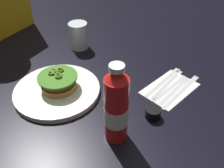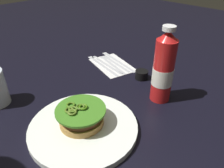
{
  "view_description": "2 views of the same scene",
  "coord_description": "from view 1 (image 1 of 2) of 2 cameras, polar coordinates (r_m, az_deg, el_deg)",
  "views": [
    {
      "loc": [
        -0.59,
        -0.4,
        0.53
      ],
      "look_at": [
        -0.08,
        -0.11,
        0.05
      ],
      "focal_mm": 39.44,
      "sensor_mm": 36.0,
      "label": 1
    },
    {
      "loc": [
        -0.49,
        0.3,
        0.4
      ],
      "look_at": [
        -0.1,
        -0.09,
        0.05
      ],
      "focal_mm": 34.54,
      "sensor_mm": 36.0,
      "label": 2
    }
  ],
  "objects": [
    {
      "name": "dinner_plate",
      "position": [
        0.82,
        -12.58,
        -1.46
      ],
      "size": [
        0.28,
        0.28,
        0.02
      ],
      "primitive_type": "cylinder",
      "color": "white",
      "rests_on": "ground_plane"
    },
    {
      "name": "burger_sandwich",
      "position": [
        0.81,
        -12.35,
        0.57
      ],
      "size": [
        0.13,
        0.13,
        0.05
      ],
      "color": "#B28340",
      "rests_on": "dinner_plate"
    },
    {
      "name": "spoon_utensil",
      "position": [
        0.86,
        14.39,
        0.08
      ],
      "size": [
        0.19,
        0.06,
        0.0
      ],
      "color": "silver",
      "rests_on": "napkin"
    },
    {
      "name": "condiment_cup",
      "position": [
        0.73,
        9.45,
        -6.58
      ],
      "size": [
        0.05,
        0.05,
        0.03
      ],
      "primitive_type": "cylinder",
      "color": "black",
      "rests_on": "ground_plane"
    },
    {
      "name": "ketchup_bottle",
      "position": [
        0.61,
        0.98,
        -5.6
      ],
      "size": [
        0.06,
        0.06,
        0.23
      ],
      "color": "red",
      "rests_on": "ground_plane"
    },
    {
      "name": "butter_knife",
      "position": [
        0.85,
        16.25,
        -1.04
      ],
      "size": [
        0.22,
        0.06,
        0.0
      ],
      "color": "silver",
      "rests_on": "napkin"
    },
    {
      "name": "ground_plane",
      "position": [
        0.89,
        -3.45,
        2.22
      ],
      "size": [
        3.0,
        3.0,
        0.0
      ],
      "primitive_type": "plane",
      "color": "black"
    },
    {
      "name": "fork_utensil",
      "position": [
        0.85,
        14.93,
        -0.77
      ],
      "size": [
        0.18,
        0.05,
        0.0
      ],
      "color": "silver",
      "rests_on": "napkin"
    },
    {
      "name": "water_glass",
      "position": [
        1.04,
        -7.75,
        11.05
      ],
      "size": [
        0.08,
        0.08,
        0.11
      ],
      "primitive_type": "cylinder",
      "color": "silver",
      "rests_on": "ground_plane"
    },
    {
      "name": "steak_knife",
      "position": [
        0.87,
        13.13,
        0.57
      ],
      "size": [
        0.2,
        0.05,
        0.0
      ],
      "color": "silver",
      "rests_on": "napkin"
    },
    {
      "name": "table_knife",
      "position": [
        0.88,
        12.25,
        1.1
      ],
      "size": [
        0.21,
        0.05,
        0.0
      ],
      "color": "silver",
      "rests_on": "napkin"
    },
    {
      "name": "napkin",
      "position": [
        0.85,
        13.28,
        -0.98
      ],
      "size": [
        0.21,
        0.17,
        0.0
      ],
      "primitive_type": "cube",
      "rotation": [
        0.0,
        0.0,
        -0.27
      ],
      "color": "white",
      "rests_on": "ground_plane"
    }
  ]
}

